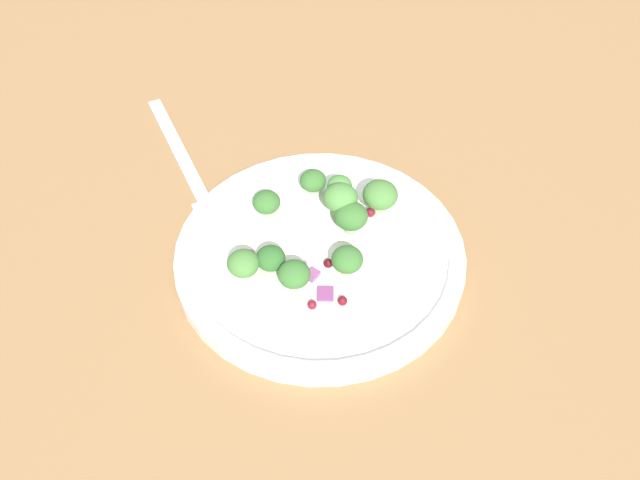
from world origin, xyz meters
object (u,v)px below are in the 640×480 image
plate (320,255)px  broccoli_floret_1 (351,217)px  broccoli_floret_2 (313,181)px  broccoli_floret_0 (341,198)px  fork (188,168)px

plate → broccoli_floret_1: size_ratio=8.51×
plate → broccoli_floret_2: broccoli_floret_2 is taller
broccoli_floret_0 → fork: bearing=123.1°
broccoli_floret_0 → fork: broccoli_floret_0 is taller
plate → broccoli_floret_1: 3.98cm
broccoli_floret_0 → broccoli_floret_2: (-0.52, 3.69, -0.94)cm
plate → broccoli_floret_1: (3.25, 0.68, 2.20)cm
plate → broccoli_floret_2: 6.94cm
plate → fork: (-5.11, 15.31, -0.61)cm
plate → broccoli_floret_0: 4.91cm
broccoli_floret_0 → broccoli_floret_1: size_ratio=1.04×
plate → broccoli_floret_0: broccoli_floret_0 is taller
plate → broccoli_floret_0: (3.28, 2.42, 2.73)cm
plate → broccoli_floret_1: bearing=11.8°
broccoli_floret_0 → broccoli_floret_2: 3.84cm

